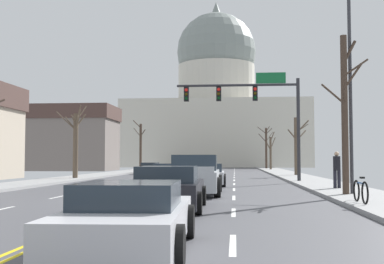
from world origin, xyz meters
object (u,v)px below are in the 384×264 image
at_px(sedan_near_03, 130,219).
at_px(sedan_oncoming_00, 166,172).
at_px(pickup_truck_near_01, 194,177).
at_px(sedan_near_02, 169,189).
at_px(sedan_oncoming_02, 194,166).
at_px(sedan_near_00, 208,175).
at_px(pedestrian_00, 337,168).
at_px(sedan_oncoming_03, 200,165).
at_px(street_lamp_right, 344,68).
at_px(bicycle_parked, 361,191).
at_px(signal_gantry, 254,102).
at_px(sedan_oncoming_01, 149,168).

height_order(sedan_near_03, sedan_oncoming_00, sedan_oncoming_00).
distance_m(pickup_truck_near_01, sedan_near_02, 6.49).
bearing_deg(sedan_oncoming_00, sedan_oncoming_02, 89.98).
bearing_deg(sedan_oncoming_00, sedan_near_03, -83.10).
xyz_separation_m(pickup_truck_near_01, sedan_near_02, (-0.21, -6.49, -0.15)).
bearing_deg(sedan_near_00, sedan_near_02, -91.99).
bearing_deg(pedestrian_00, sedan_oncoming_03, 101.50).
distance_m(sedan_oncoming_02, sedan_oncoming_03, 10.96).
bearing_deg(sedan_near_02, street_lamp_right, 40.13).
bearing_deg(sedan_near_00, sedan_oncoming_03, 94.71).
relative_size(sedan_near_00, bicycle_parked, 2.50).
bearing_deg(sedan_oncoming_03, sedan_oncoming_02, -89.56).
xyz_separation_m(sedan_near_03, sedan_oncoming_03, (-3.53, 65.24, -0.01)).
distance_m(street_lamp_right, sedan_oncoming_00, 19.68).
relative_size(signal_gantry, sedan_near_03, 1.72).
relative_size(street_lamp_right, sedan_oncoming_03, 1.89).
bearing_deg(pickup_truck_near_01, pedestrian_00, 21.45).
height_order(sedan_near_00, sedan_near_03, sedan_near_00).
bearing_deg(sedan_oncoming_03, bicycle_parked, -80.80).
bearing_deg(pickup_truck_near_01, sedan_near_02, -91.90).
bearing_deg(pickup_truck_near_01, sedan_oncoming_01, 103.82).
bearing_deg(signal_gantry, sedan_near_02, -100.90).
xyz_separation_m(signal_gantry, pedestrian_00, (3.57, -7.73, -4.05)).
height_order(signal_gantry, bicycle_parked, signal_gantry).
bearing_deg(sedan_oncoming_02, sedan_oncoming_00, -90.02).
height_order(sedan_near_03, bicycle_parked, sedan_near_03).
height_order(street_lamp_right, sedan_oncoming_01, street_lamp_right).
xyz_separation_m(sedan_near_00, pickup_truck_near_01, (-0.25, -6.73, 0.18)).
bearing_deg(pickup_truck_near_01, sedan_oncoming_02, 94.73).
height_order(sedan_oncoming_00, sedan_oncoming_03, sedan_oncoming_00).
relative_size(street_lamp_right, sedan_oncoming_01, 1.95).
xyz_separation_m(signal_gantry, street_lamp_right, (3.17, -11.41, 0.03)).
relative_size(sedan_oncoming_00, bicycle_parked, 2.59).
bearing_deg(sedan_near_00, street_lamp_right, -52.76).
bearing_deg(sedan_oncoming_02, signal_gantry, -78.23).
distance_m(signal_gantry, sedan_near_02, 17.71).
height_order(signal_gantry, sedan_near_00, signal_gantry).
bearing_deg(sedan_near_00, sedan_oncoming_01, 108.51).
xyz_separation_m(street_lamp_right, sedan_near_02, (-6.41, -5.40, -4.57)).
bearing_deg(sedan_oncoming_00, pickup_truck_near_01, -77.52).
bearing_deg(sedan_oncoming_03, sedan_oncoming_01, -98.15).
relative_size(street_lamp_right, pickup_truck_near_01, 1.58).
distance_m(pickup_truck_near_01, sedan_oncoming_03, 52.28).
bearing_deg(sedan_oncoming_02, sedan_near_02, -86.17).
height_order(signal_gantry, pedestrian_00, signal_gantry).
xyz_separation_m(signal_gantry, sedan_oncoming_03, (-6.52, 41.84, -4.61)).
relative_size(sedan_near_02, sedan_near_03, 0.99).
bearing_deg(pedestrian_00, sedan_near_02, -126.85).
relative_size(sedan_oncoming_02, pedestrian_00, 2.63).
relative_size(signal_gantry, sedan_oncoming_01, 1.78).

